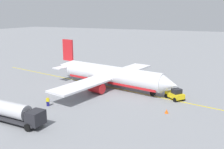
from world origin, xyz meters
TOP-DOWN VIEW (x-y plane):
  - ground_plane at (0.00, 0.00)m, footprint 400.00×400.00m
  - airplane at (-0.46, 0.08)m, footprint 31.41×31.78m
  - fuel_tanker at (-5.23, -23.04)m, footprint 10.63×3.05m
  - pushback_tug at (14.26, -1.94)m, footprint 4.09×3.93m
  - refueling_worker at (-5.41, -15.22)m, footprint 0.62×0.54m
  - safety_cone_nose at (13.09, 3.45)m, footprint 0.51×0.51m
  - safety_cone_wingtip at (14.46, -9.55)m, footprint 0.62×0.62m
  - taxi_line_marking at (0.00, 0.00)m, footprint 73.79×13.89m

SIDE VIEW (x-z plane):
  - ground_plane at x=0.00m, z-range 0.00..0.00m
  - taxi_line_marking at x=0.00m, z-range 0.00..0.01m
  - safety_cone_nose at x=13.09m, z-range 0.00..0.56m
  - safety_cone_wingtip at x=14.46m, z-range 0.00..0.69m
  - refueling_worker at x=-5.41m, z-range -0.03..1.68m
  - pushback_tug at x=14.26m, z-range -0.09..2.11m
  - fuel_tanker at x=-5.23m, z-range 0.15..3.30m
  - airplane at x=-0.46m, z-range -2.18..7.69m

